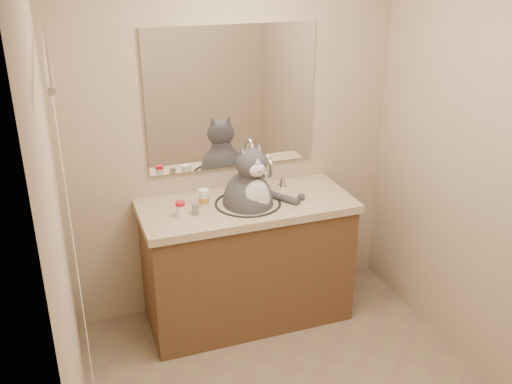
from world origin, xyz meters
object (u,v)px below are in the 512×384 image
cat (249,198)px  pill_bottle_redcap (180,209)px  grey_canister (195,209)px  pill_bottle_orange (204,198)px

cat → pill_bottle_redcap: bearing=175.7°
pill_bottle_redcap → grey_canister: 0.09m
cat → pill_bottle_orange: (-0.27, 0.06, 0.01)m
cat → pill_bottle_redcap: 0.44m
pill_bottle_orange → grey_canister: pill_bottle_orange is taller
cat → pill_bottle_orange: cat is taller
cat → pill_bottle_redcap: cat is taller
cat → pill_bottle_orange: 0.28m
pill_bottle_orange → grey_canister: (-0.08, -0.09, -0.02)m
pill_bottle_orange → grey_canister: size_ratio=1.70×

